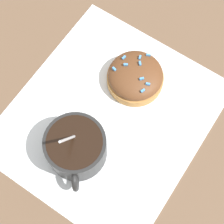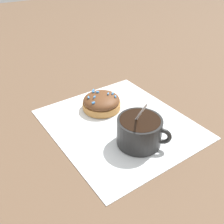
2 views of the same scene
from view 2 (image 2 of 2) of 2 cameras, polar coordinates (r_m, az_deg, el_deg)
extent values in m
plane|color=brown|center=(0.61, 1.62, -2.66)|extent=(3.00, 3.00, 0.00)
cube|color=white|center=(0.61, 1.62, -2.55)|extent=(0.36, 0.33, 0.00)
cylinder|color=black|center=(0.54, 5.53, -4.36)|extent=(0.09, 0.09, 0.06)
cylinder|color=black|center=(0.53, 5.67, -2.29)|extent=(0.08, 0.08, 0.01)
torus|color=black|center=(0.54, 10.93, -5.20)|extent=(0.03, 0.03, 0.04)
ellipsoid|color=silver|center=(0.54, 7.43, -7.40)|extent=(0.03, 0.02, 0.01)
cylinder|color=silver|center=(0.53, 5.31, -1.49)|extent=(0.05, 0.01, 0.10)
cylinder|color=#C18442|center=(0.66, -2.28, 1.53)|extent=(0.10, 0.10, 0.02)
ellipsoid|color=brown|center=(0.65, -2.30, 2.57)|extent=(0.09, 0.09, 0.03)
cube|color=#4C99EA|center=(0.65, -0.84, 3.95)|extent=(0.01, 0.01, 0.00)
cube|color=#4C99EA|center=(0.68, -4.10, 4.73)|extent=(0.01, 0.01, 0.00)
cube|color=#4C99EA|center=(0.64, 0.76, 3.36)|extent=(0.01, 0.00, 0.00)
cube|color=#4C99EA|center=(0.64, -5.12, 3.16)|extent=(0.01, 0.00, 0.00)
cube|color=#4C99EA|center=(0.62, -4.06, 2.01)|extent=(0.00, 0.01, 0.00)
cube|color=#4C99EA|center=(0.64, -3.84, 3.26)|extent=(0.01, 0.01, 0.00)
cube|color=#4C99EA|center=(0.65, -3.15, 4.33)|extent=(0.01, 0.01, 0.00)
cube|color=#4C99EA|center=(0.66, -4.08, 4.38)|extent=(0.01, 0.01, 0.00)
cube|color=#4C99EA|center=(0.65, 0.15, 4.03)|extent=(0.01, 0.01, 0.00)
camera|label=1|loc=(0.52, 43.97, 52.35)|focal=60.00mm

